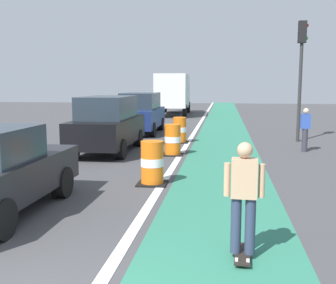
{
  "coord_description": "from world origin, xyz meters",
  "views": [
    {
      "loc": [
        2.41,
        -3.59,
        2.49
      ],
      "look_at": [
        1.08,
        6.15,
        1.1
      ],
      "focal_mm": 44.06,
      "sensor_mm": 36.0,
      "label": 1
    }
  ],
  "objects": [
    {
      "name": "traffic_barrel_back",
      "position": [
        0.55,
        13.71,
        0.53
      ],
      "size": [
        0.73,
        0.73,
        1.09
      ],
      "color": "orange",
      "rests_on": "ground"
    },
    {
      "name": "parked_suv_third",
      "position": [
        -1.8,
        16.93,
        1.04
      ],
      "size": [
        1.95,
        4.62,
        2.04
      ],
      "color": "navy",
      "rests_on": "ground"
    },
    {
      "name": "traffic_barrel_mid",
      "position": [
        0.63,
        10.61,
        0.53
      ],
      "size": [
        0.73,
        0.73,
        1.09
      ],
      "color": "orange",
      "rests_on": "ground"
    },
    {
      "name": "delivery_truck_down_block",
      "position": [
        -1.64,
        29.43,
        1.85
      ],
      "size": [
        2.57,
        7.67,
        3.23
      ],
      "color": "silver",
      "rests_on": "ground"
    },
    {
      "name": "traffic_barrel_front",
      "position": [
        0.66,
        6.32,
        0.53
      ],
      "size": [
        0.73,
        0.73,
        1.09
      ],
      "color": "orange",
      "rests_on": "ground"
    },
    {
      "name": "skateboarder_on_lane",
      "position": [
        2.7,
        2.15,
        0.91
      ],
      "size": [
        0.57,
        0.81,
        1.69
      ],
      "color": "black",
      "rests_on": "ground"
    },
    {
      "name": "parked_suv_second",
      "position": [
        -1.82,
        11.03,
        1.04
      ],
      "size": [
        1.94,
        4.61,
        2.04
      ],
      "color": "black",
      "rests_on": "ground"
    },
    {
      "name": "pedestrian_crossing",
      "position": [
        5.37,
        12.0,
        0.86
      ],
      "size": [
        0.34,
        0.2,
        1.61
      ],
      "color": "#33333D",
      "rests_on": "ground"
    },
    {
      "name": "traffic_light_corner",
      "position": [
        5.61,
        14.78,
        3.5
      ],
      "size": [
        0.41,
        0.32,
        5.1
      ],
      "color": "#2D2D2D",
      "rests_on": "ground"
    },
    {
      "name": "lane_divider_stripe",
      "position": [
        0.9,
        12.0,
        0.01
      ],
      "size": [
        0.2,
        80.0,
        0.01
      ],
      "primitive_type": "cube",
      "color": "silver",
      "rests_on": "ground"
    },
    {
      "name": "bike_lane_strip",
      "position": [
        2.4,
        12.0,
        0.0
      ],
      "size": [
        2.5,
        80.0,
        0.01
      ],
      "primitive_type": "cube",
      "color": "#2D755B",
      "rests_on": "ground"
    }
  ]
}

